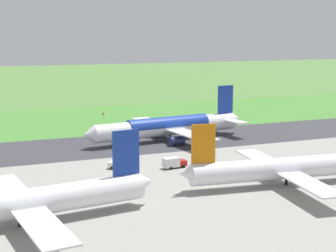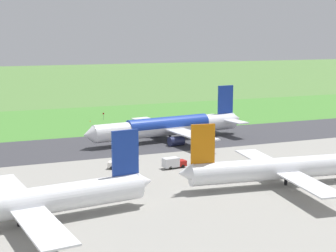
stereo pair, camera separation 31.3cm
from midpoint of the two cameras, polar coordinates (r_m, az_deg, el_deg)
The scene contains 11 objects.
ground_plane at distance 162.89m, azimuth 3.92°, elevation -1.29°, with size 800.00×800.00×0.00m, color #547F3D.
runway_asphalt at distance 162.88m, azimuth 3.92°, elevation -1.28°, with size 600.00×30.60×0.06m, color #38383D.
apron_concrete at distance 118.97m, azimuth 14.94°, elevation -5.89°, with size 440.00×110.00×0.05m, color gray.
grass_verge_foreground at distance 199.87m, azimuth -1.12°, elevation 0.86°, with size 600.00×80.00×0.04m, color #478534.
airliner_main at distance 157.60m, azimuth 0.18°, elevation -0.04°, with size 54.09×44.41×15.88m.
airliner_parked_mid at distance 114.07m, azimuth 12.81°, elevation -4.48°, with size 48.58×39.83×14.18m.
airliner_parked_far at distance 91.51m, azimuth -15.82°, elevation -8.15°, with size 50.59×41.52×14.77m.
service_truck_baggage at distance 125.69m, azimuth 0.66°, elevation -4.04°, with size 6.01×2.87×2.65m.
service_truck_fuel at distance 125.44m, azimuth -5.05°, elevation -4.10°, with size 6.15×4.83×2.65m.
no_stopping_sign at distance 197.02m, azimuth -7.05°, elevation 1.12°, with size 0.60×0.10×2.74m.
traffic_cone_orange at distance 193.98m, azimuth -8.48°, elevation 0.54°, with size 0.40×0.40×0.55m, color orange.
Camera 2 is at (68.93, 144.05, 32.07)m, focal length 55.59 mm.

